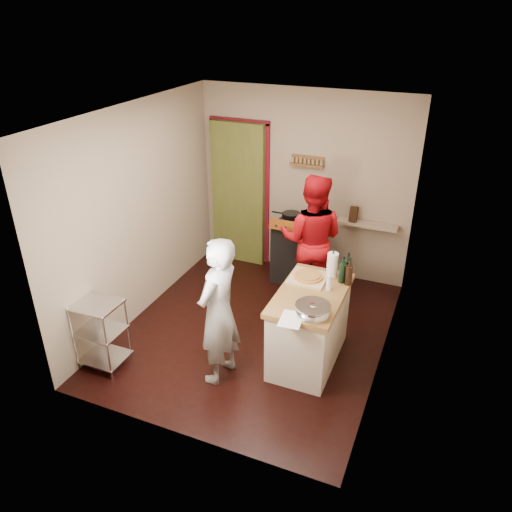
# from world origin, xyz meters

# --- Properties ---
(floor) EXTENTS (3.50, 3.50, 0.00)m
(floor) POSITION_xyz_m (0.00, 0.00, 0.00)
(floor) COLOR black
(floor) RESTS_ON ground
(back_wall) EXTENTS (3.00, 0.44, 2.60)m
(back_wall) POSITION_xyz_m (-0.64, 1.78, 1.13)
(back_wall) COLOR gray
(back_wall) RESTS_ON ground
(left_wall) EXTENTS (0.04, 3.50, 2.60)m
(left_wall) POSITION_xyz_m (-1.50, 0.00, 1.30)
(left_wall) COLOR gray
(left_wall) RESTS_ON ground
(right_wall) EXTENTS (0.04, 3.50, 2.60)m
(right_wall) POSITION_xyz_m (1.50, 0.00, 1.30)
(right_wall) COLOR gray
(right_wall) RESTS_ON ground
(ceiling) EXTENTS (3.00, 3.50, 0.02)m
(ceiling) POSITION_xyz_m (0.00, 0.00, 2.61)
(ceiling) COLOR white
(ceiling) RESTS_ON back_wall
(stove) EXTENTS (0.60, 0.63, 1.00)m
(stove) POSITION_xyz_m (0.05, 1.42, 0.45)
(stove) COLOR black
(stove) RESTS_ON ground
(wire_shelving) EXTENTS (0.48, 0.40, 0.80)m
(wire_shelving) POSITION_xyz_m (-1.28, -1.20, 0.44)
(wire_shelving) COLOR silver
(wire_shelving) RESTS_ON ground
(island) EXTENTS (0.69, 1.28, 1.17)m
(island) POSITION_xyz_m (0.75, -0.25, 0.46)
(island) COLOR beige
(island) RESTS_ON ground
(person_stripe) EXTENTS (0.45, 0.63, 1.61)m
(person_stripe) POSITION_xyz_m (-0.03, -0.87, 0.80)
(person_stripe) COLOR #A6A5AA
(person_stripe) RESTS_ON ground
(person_red) EXTENTS (0.91, 0.75, 1.72)m
(person_red) POSITION_xyz_m (0.37, 0.99, 0.86)
(person_red) COLOR #B70C14
(person_red) RESTS_ON ground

